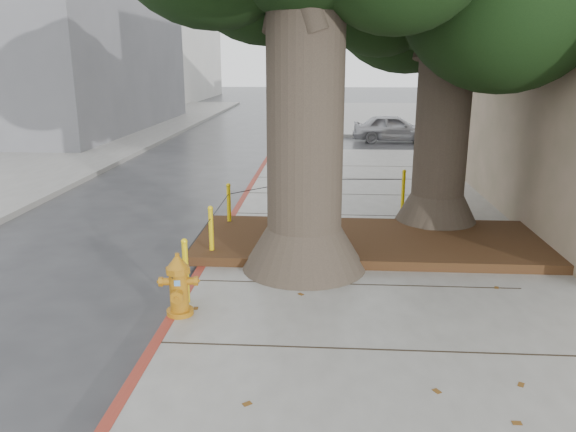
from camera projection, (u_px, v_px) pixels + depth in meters
name	position (u px, v px, depth m)	size (l,w,h in m)	color
ground	(320.00, 359.00, 6.74)	(140.00, 140.00, 0.00)	#28282B
sidewalk_far	(421.00, 116.00, 35.17)	(16.00, 20.00, 0.15)	slate
curb_red	(200.00, 273.00, 9.25)	(0.14, 26.00, 0.16)	maroon
planter_bed	(371.00, 241.00, 10.37)	(6.40, 2.60, 0.16)	black
building_far_grey	(18.00, 6.00, 27.23)	(12.00, 16.00, 12.00)	slate
building_far_white	(133.00, 12.00, 49.06)	(12.00, 18.00, 15.00)	silver
bollard_ring	(278.00, 210.00, 10.82)	(3.79, 5.39, 0.95)	yellow
fire_hydrant	(179.00, 285.00, 7.47)	(0.46, 0.43, 0.87)	#B87212
car_silver	(393.00, 128.00, 24.41)	(1.41, 3.51, 1.20)	#A5A4A9
car_dark	(81.00, 127.00, 25.31)	(1.48, 3.65, 1.06)	black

